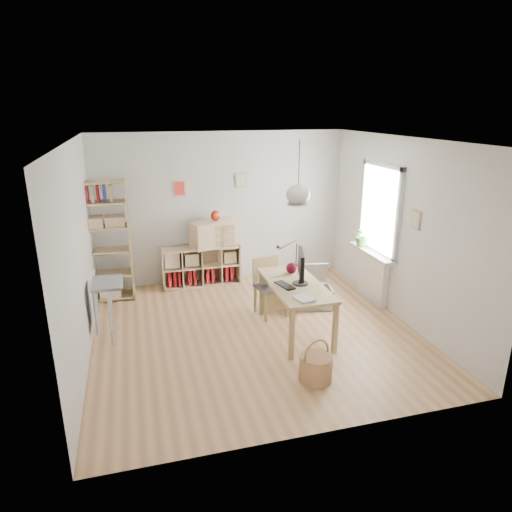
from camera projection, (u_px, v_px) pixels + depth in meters
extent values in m
plane|color=tan|center=(255.00, 332.00, 6.59)|extent=(4.50, 4.50, 0.00)
plane|color=white|center=(222.00, 208.00, 8.23)|extent=(4.50, 0.00, 4.50)
plane|color=white|center=(320.00, 310.00, 4.11)|extent=(4.50, 0.00, 4.50)
plane|color=white|center=(78.00, 256.00, 5.60)|extent=(0.00, 4.50, 4.50)
plane|color=white|center=(402.00, 231.00, 6.73)|extent=(0.00, 4.50, 4.50)
plane|color=silver|center=(255.00, 140.00, 5.75)|extent=(4.50, 4.50, 0.00)
cylinder|color=black|center=(299.00, 167.00, 5.85)|extent=(0.01, 0.01, 0.68)
ellipsoid|color=white|center=(298.00, 195.00, 5.96)|extent=(0.32, 0.32, 0.27)
cube|color=white|center=(381.00, 209.00, 7.22)|extent=(0.03, 1.00, 1.30)
cube|color=silver|center=(398.00, 217.00, 6.71)|extent=(0.06, 0.08, 1.46)
cube|color=silver|center=(363.00, 203.00, 7.70)|extent=(0.06, 0.08, 1.46)
cube|color=silver|center=(383.00, 165.00, 6.99)|extent=(0.06, 1.16, 0.08)
cube|color=silver|center=(376.00, 251.00, 7.42)|extent=(0.06, 1.16, 0.08)
cube|color=white|center=(373.00, 277.00, 7.56)|extent=(0.10, 0.80, 0.80)
cube|color=silver|center=(372.00, 253.00, 7.42)|extent=(0.22, 1.20, 0.06)
cube|color=tan|center=(296.00, 285.00, 6.36)|extent=(0.70, 1.50, 0.04)
cube|color=tan|center=(291.00, 335.00, 5.76)|extent=(0.06, 0.06, 0.71)
cube|color=tan|center=(261.00, 293.00, 7.04)|extent=(0.06, 0.06, 0.71)
cube|color=tan|center=(335.00, 329.00, 5.91)|extent=(0.06, 0.06, 0.71)
cube|color=tan|center=(298.00, 289.00, 7.19)|extent=(0.06, 0.06, 0.71)
cube|color=beige|center=(202.00, 284.00, 8.34)|extent=(1.40, 0.38, 0.03)
cube|color=beige|center=(201.00, 248.00, 8.12)|extent=(1.40, 0.38, 0.03)
cube|color=beige|center=(163.00, 269.00, 8.06)|extent=(0.03, 0.38, 0.72)
cube|color=beige|center=(238.00, 263.00, 8.40)|extent=(0.03, 0.38, 0.72)
cube|color=beige|center=(200.00, 263.00, 8.40)|extent=(1.40, 0.02, 0.72)
cube|color=maroon|center=(169.00, 277.00, 8.16)|extent=(0.06, 0.26, 0.30)
cube|color=maroon|center=(174.00, 277.00, 8.18)|extent=(0.05, 0.26, 0.30)
cube|color=maroon|center=(179.00, 276.00, 8.20)|extent=(0.05, 0.26, 0.30)
cube|color=maroon|center=(189.00, 275.00, 8.25)|extent=(0.05, 0.26, 0.30)
cube|color=maroon|center=(194.00, 275.00, 8.27)|extent=(0.05, 0.26, 0.30)
cube|color=maroon|center=(207.00, 274.00, 8.33)|extent=(0.06, 0.26, 0.30)
cube|color=maroon|center=(212.00, 273.00, 8.35)|extent=(0.06, 0.26, 0.30)
cube|color=maroon|center=(226.00, 272.00, 8.42)|extent=(0.06, 0.26, 0.30)
cube|color=maroon|center=(230.00, 272.00, 8.44)|extent=(0.05, 0.26, 0.30)
cube|color=tan|center=(81.00, 244.00, 7.32)|extent=(0.04, 0.38, 2.00)
cube|color=tan|center=(130.00, 240.00, 7.51)|extent=(0.04, 0.38, 2.00)
cube|color=tan|center=(111.00, 296.00, 7.71)|extent=(0.76, 0.38, 0.03)
cube|color=tan|center=(109.00, 274.00, 7.59)|extent=(0.76, 0.38, 0.03)
cube|color=tan|center=(107.00, 251.00, 7.46)|extent=(0.76, 0.38, 0.03)
cube|color=tan|center=(104.00, 227.00, 7.34)|extent=(0.76, 0.38, 0.03)
cube|color=tan|center=(101.00, 203.00, 7.21)|extent=(0.76, 0.38, 0.03)
cube|color=tan|center=(99.00, 182.00, 7.11)|extent=(0.76, 0.38, 0.03)
cube|color=navy|center=(82.00, 194.00, 7.10)|extent=(0.04, 0.18, 0.26)
cube|color=maroon|center=(87.00, 194.00, 7.12)|extent=(0.04, 0.18, 0.26)
cube|color=beige|center=(92.00, 194.00, 7.14)|extent=(0.04, 0.18, 0.26)
cube|color=maroon|center=(98.00, 194.00, 7.16)|extent=(0.04, 0.18, 0.26)
cube|color=navy|center=(104.00, 193.00, 7.18)|extent=(0.04, 0.18, 0.26)
cube|color=beige|center=(111.00, 193.00, 7.21)|extent=(0.04, 0.18, 0.26)
cube|color=gray|center=(107.00, 283.00, 6.16)|extent=(0.40, 0.55, 0.04)
cylinder|color=white|center=(110.00, 318.00, 6.09)|extent=(0.03, 0.03, 0.82)
cylinder|color=white|center=(111.00, 305.00, 6.49)|extent=(0.03, 0.03, 0.82)
cube|color=gray|center=(96.00, 307.00, 6.21)|extent=(0.02, 0.50, 0.62)
cube|color=gray|center=(271.00, 287.00, 6.99)|extent=(0.51, 0.51, 0.06)
cube|color=tan|center=(266.00, 308.00, 6.83)|extent=(0.04, 0.04, 0.44)
cube|color=tan|center=(255.00, 299.00, 7.15)|extent=(0.04, 0.04, 0.44)
cube|color=tan|center=(288.00, 304.00, 6.99)|extent=(0.04, 0.04, 0.44)
cube|color=tan|center=(276.00, 295.00, 7.31)|extent=(0.04, 0.04, 0.44)
cube|color=tan|center=(266.00, 269.00, 7.09)|extent=(0.43, 0.12, 0.39)
cylinder|color=#B17D4F|center=(316.00, 368.00, 5.38)|extent=(0.39, 0.39, 0.32)
torus|color=#B17D4F|center=(316.00, 355.00, 5.32)|extent=(0.38, 0.16, 0.39)
cube|color=silver|center=(312.00, 306.00, 7.43)|extent=(0.67, 0.52, 0.02)
cube|color=silver|center=(295.00, 298.00, 7.36)|extent=(0.10, 0.41, 0.31)
cube|color=silver|center=(330.00, 297.00, 7.40)|extent=(0.10, 0.41, 0.31)
cube|color=silver|center=(315.00, 302.00, 7.19)|extent=(0.59, 0.13, 0.31)
cube|color=silver|center=(311.00, 293.00, 7.57)|extent=(0.59, 0.13, 0.31)
cube|color=silver|center=(309.00, 273.00, 7.64)|extent=(0.63, 0.31, 0.39)
sphere|color=gold|center=(305.00, 295.00, 7.29)|extent=(0.13, 0.13, 0.13)
sphere|color=#16589B|center=(319.00, 292.00, 7.41)|extent=(0.13, 0.13, 0.13)
sphere|color=red|center=(312.00, 294.00, 7.34)|extent=(0.13, 0.13, 0.13)
sphere|color=green|center=(324.00, 295.00, 7.29)|extent=(0.13, 0.13, 0.13)
cylinder|color=black|center=(300.00, 283.00, 6.34)|extent=(0.22, 0.22, 0.02)
cylinder|color=black|center=(301.00, 279.00, 6.32)|extent=(0.05, 0.05, 0.10)
cube|color=black|center=(301.00, 264.00, 6.25)|extent=(0.20, 0.54, 0.36)
cube|color=black|center=(285.00, 285.00, 6.27)|extent=(0.22, 0.38, 0.02)
cylinder|color=black|center=(296.00, 265.00, 7.03)|extent=(0.05, 0.05, 0.04)
cylinder|color=black|center=(296.00, 254.00, 6.97)|extent=(0.01, 0.01, 0.36)
cone|color=black|center=(279.00, 247.00, 6.77)|extent=(0.09, 0.06, 0.08)
sphere|color=#4B0A19|center=(292.00, 268.00, 6.72)|extent=(0.16, 0.16, 0.16)
cube|color=silver|center=(304.00, 299.00, 5.82)|extent=(0.26, 0.30, 0.03)
cube|color=beige|center=(213.00, 234.00, 8.11)|extent=(0.87, 0.59, 0.45)
ellipsoid|color=#A3210D|center=(215.00, 216.00, 8.02)|extent=(0.16, 0.16, 0.19)
imported|color=#335F23|center=(362.00, 236.00, 7.63)|extent=(0.40, 0.37, 0.36)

